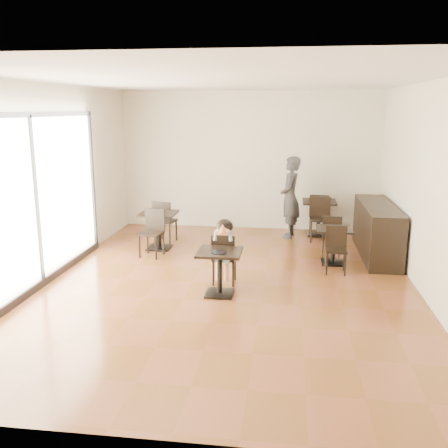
% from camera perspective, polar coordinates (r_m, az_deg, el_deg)
% --- Properties ---
extents(floor, '(6.00, 8.00, 0.01)m').
position_cam_1_polar(floor, '(8.20, 0.47, -6.82)').
color(floor, brown).
rests_on(floor, ground).
extents(ceiling, '(6.00, 8.00, 0.01)m').
position_cam_1_polar(ceiling, '(7.73, 0.52, 16.11)').
color(ceiling, white).
rests_on(ceiling, floor).
extents(wall_back, '(6.00, 0.01, 3.20)m').
position_cam_1_polar(wall_back, '(11.75, 2.91, 7.22)').
color(wall_back, silver).
rests_on(wall_back, floor).
extents(wall_front, '(6.00, 0.01, 3.20)m').
position_cam_1_polar(wall_front, '(3.96, -6.67, -4.46)').
color(wall_front, silver).
rests_on(wall_front, floor).
extents(wall_left, '(0.01, 8.00, 3.20)m').
position_cam_1_polar(wall_left, '(8.69, -19.60, 4.45)').
color(wall_left, silver).
rests_on(wall_left, floor).
extents(wall_right, '(0.01, 8.00, 3.20)m').
position_cam_1_polar(wall_right, '(8.01, 22.35, 3.55)').
color(wall_right, silver).
rests_on(wall_right, floor).
extents(storefront_window, '(0.04, 4.50, 2.60)m').
position_cam_1_polar(storefront_window, '(8.27, -20.86, 2.54)').
color(storefront_window, white).
rests_on(storefront_window, floor).
extents(child_table, '(0.66, 0.66, 0.70)m').
position_cam_1_polar(child_table, '(7.61, -0.50, -5.62)').
color(child_table, black).
rests_on(child_table, floor).
extents(child_chair, '(0.38, 0.38, 0.84)m').
position_cam_1_polar(child_chair, '(8.11, 0.05, -3.92)').
color(child_chair, black).
rests_on(child_chair, floor).
extents(child, '(0.38, 0.53, 1.06)m').
position_cam_1_polar(child, '(8.08, 0.05, -3.18)').
color(child, gray).
rests_on(child, child_chair).
extents(plate, '(0.24, 0.24, 0.01)m').
position_cam_1_polar(plate, '(7.41, -0.61, -3.26)').
color(plate, black).
rests_on(plate, child_table).
extents(pizza_slice, '(0.25, 0.19, 0.06)m').
position_cam_1_polar(pizza_slice, '(7.80, -0.14, -0.84)').
color(pizza_slice, '#E6CC6D').
rests_on(pizza_slice, child).
extents(adult_patron, '(0.46, 0.67, 1.79)m').
position_cam_1_polar(adult_patron, '(11.01, 7.57, 3.03)').
color(adult_patron, '#323237').
rests_on(adult_patron, floor).
extents(cafe_table_mid, '(0.66, 0.66, 0.67)m').
position_cam_1_polar(cafe_table_mid, '(9.35, 12.39, -2.46)').
color(cafe_table_mid, black).
rests_on(cafe_table_mid, floor).
extents(cafe_table_left, '(0.83, 0.83, 0.75)m').
position_cam_1_polar(cafe_table_left, '(10.19, -7.46, -0.76)').
color(cafe_table_left, black).
rests_on(cafe_table_left, floor).
extents(cafe_table_back, '(0.78, 0.78, 0.78)m').
position_cam_1_polar(cafe_table_back, '(11.42, 10.76, 0.69)').
color(cafe_table_back, black).
rests_on(cafe_table_back, floor).
extents(chair_mid_a, '(0.38, 0.38, 0.81)m').
position_cam_1_polar(chair_mid_a, '(9.87, 12.16, -1.24)').
color(chair_mid_a, black).
rests_on(chair_mid_a, floor).
extents(chair_mid_b, '(0.38, 0.38, 0.81)m').
position_cam_1_polar(chair_mid_b, '(8.81, 12.70, -2.98)').
color(chair_mid_b, black).
rests_on(chair_mid_b, floor).
extents(chair_left_a, '(0.47, 0.47, 0.90)m').
position_cam_1_polar(chair_left_a, '(10.69, -6.72, 0.33)').
color(chair_left_a, black).
rests_on(chair_left_a, floor).
extents(chair_left_b, '(0.47, 0.47, 0.90)m').
position_cam_1_polar(chair_left_b, '(9.66, -8.30, -1.09)').
color(chair_left_b, black).
rests_on(chair_left_b, floor).
extents(chair_back_a, '(0.44, 0.44, 0.94)m').
position_cam_1_polar(chair_back_a, '(11.41, 10.77, 1.09)').
color(chair_back_a, black).
rests_on(chair_back_a, floor).
extents(chair_back_b, '(0.44, 0.44, 0.94)m').
position_cam_1_polar(chair_back_b, '(10.86, 10.93, 0.48)').
color(chair_back_b, black).
rests_on(chair_back_b, floor).
extents(service_counter, '(0.60, 2.40, 1.00)m').
position_cam_1_polar(service_counter, '(10.07, 17.08, -0.67)').
color(service_counter, black).
rests_on(service_counter, floor).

